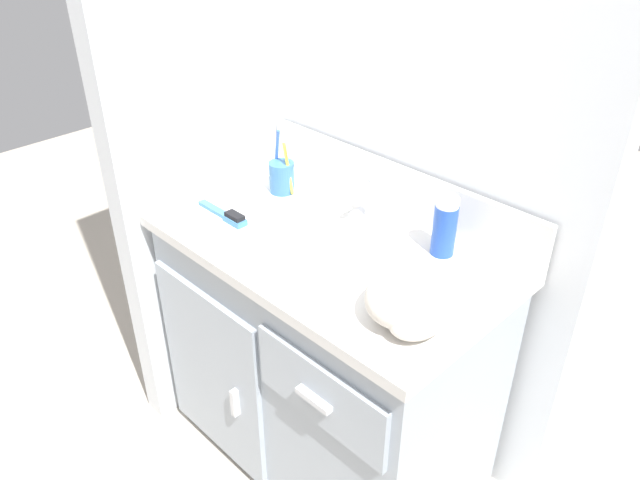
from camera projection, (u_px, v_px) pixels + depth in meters
ground_plane at (326, 446)px, 1.96m from camera, size 6.00×6.00×0.00m
wall_back at (415, 82)px, 1.57m from camera, size 1.09×0.08×2.20m
wall_left at (195, 65)px, 1.68m from camera, size 0.08×0.60×2.20m
vanity at (325, 352)px, 1.75m from camera, size 0.91×0.54×0.76m
backsplash at (393, 187)px, 1.68m from camera, size 0.91×0.02×0.13m
sink_faucet at (368, 205)px, 1.63m from camera, size 0.09×0.09×0.14m
toothbrush_cup at (282, 175)px, 1.77m from camera, size 0.11×0.07×0.20m
shaving_cream_can at (445, 226)px, 1.48m from camera, size 0.06×0.06×0.15m
hairbrush at (228, 216)px, 1.66m from camera, size 0.18×0.03×0.03m
hand_towel at (414, 299)px, 1.28m from camera, size 0.19×0.22×0.11m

